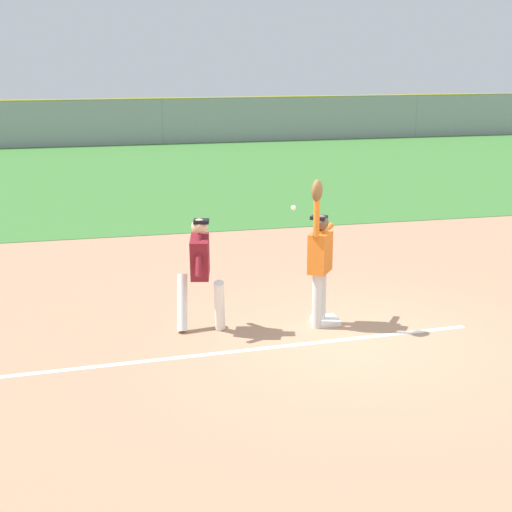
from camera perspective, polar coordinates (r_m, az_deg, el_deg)
The scene contains 11 objects.
ground_plane at distance 11.05m, azimuth 7.08°, elevation -6.24°, with size 76.74×76.74×0.00m, color tan.
outfield_grass at distance 25.74m, azimuth -4.93°, elevation 6.29°, with size 48.78×17.16×0.01m, color #3D7533.
chalk_foul_line at distance 10.24m, azimuth -14.98°, elevation -8.45°, with size 12.00×0.10×0.01m, color white.
first_base at distance 11.59m, azimuth 5.32°, elevation -4.92°, with size 0.38×0.38×0.08m, color white.
fielder at distance 11.14m, azimuth 4.87°, elevation 0.09°, with size 0.61×0.79×2.28m.
runner at distance 10.95m, azimuth -4.28°, elevation -0.85°, with size 0.75×0.84×1.72m.
baseball at distance 10.79m, azimuth 2.87°, elevation 3.68°, with size 0.07×0.07×0.07m, color white.
outfield_fence at distance 34.07m, azimuth -7.13°, elevation 10.16°, with size 48.86×0.08×2.03m.
parked_car_black at distance 37.73m, azimuth -14.23°, elevation 9.79°, with size 4.53×2.37×1.25m.
parked_car_red at distance 38.78m, azimuth -4.95°, elevation 10.34°, with size 4.48×2.28×1.25m.
parked_car_green at distance 39.80m, azimuth 2.42°, elevation 10.51°, with size 4.56×2.45×1.25m.
Camera 1 is at (-3.65, -9.61, 4.05)m, focal length 52.56 mm.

